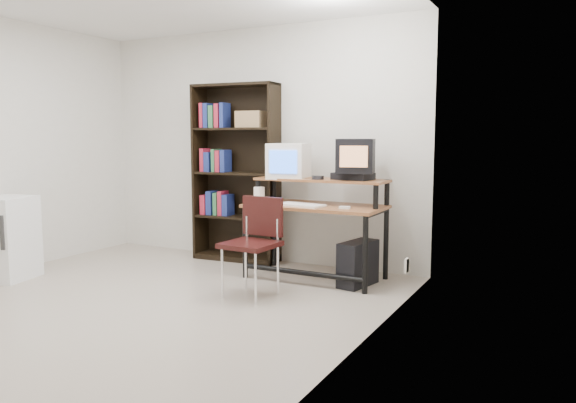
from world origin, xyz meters
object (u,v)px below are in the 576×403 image
at_px(crt_tv, 356,156).
at_px(pc_tower, 358,263).
at_px(mini_fridge, 5,238).
at_px(computer_desk, 316,208).
at_px(school_chair, 255,235).
at_px(crt_monitor, 289,161).
at_px(bookshelf, 237,171).

xyz_separation_m(crt_tv, pc_tower, (0.11, -0.19, -1.00)).
bearing_deg(mini_fridge, computer_desk, 15.45).
height_order(crt_tv, mini_fridge, crt_tv).
distance_m(school_chair, mini_fridge, 2.56).
bearing_deg(crt_monitor, pc_tower, -22.88).
xyz_separation_m(school_chair, mini_fridge, (-2.47, -0.64, -0.13)).
distance_m(crt_monitor, bookshelf, 0.85).
height_order(computer_desk, pc_tower, computer_desk).
bearing_deg(pc_tower, crt_monitor, 178.31).
relative_size(computer_desk, school_chair, 1.55).
bearing_deg(bookshelf, pc_tower, -19.52).
relative_size(crt_tv, mini_fridge, 0.52).
bearing_deg(crt_tv, computer_desk, -178.29).
bearing_deg(crt_tv, mini_fridge, -167.58).
relative_size(pc_tower, bookshelf, 0.23).
height_order(crt_tv, bookshelf, bookshelf).
xyz_separation_m(computer_desk, pc_tower, (0.47, -0.08, -0.49)).
bearing_deg(computer_desk, bookshelf, 162.27).
relative_size(crt_tv, school_chair, 0.48).
relative_size(computer_desk, mini_fridge, 1.65).
bearing_deg(computer_desk, crt_tv, 16.33).
height_order(bookshelf, mini_fridge, bookshelf).
relative_size(crt_tv, bookshelf, 0.21).
xyz_separation_m(pc_tower, school_chair, (-0.70, -0.71, 0.32)).
distance_m(crt_tv, school_chair, 1.27).
distance_m(pc_tower, mini_fridge, 3.46).
relative_size(pc_tower, school_chair, 0.52).
xyz_separation_m(crt_monitor, mini_fridge, (-2.34, -1.54, -0.74)).
distance_m(computer_desk, school_chair, 0.84).
height_order(school_chair, bookshelf, bookshelf).
bearing_deg(bookshelf, computer_desk, -21.82).
bearing_deg(computer_desk, mini_fridge, -151.64).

